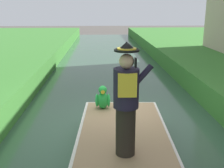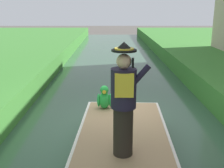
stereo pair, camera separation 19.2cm
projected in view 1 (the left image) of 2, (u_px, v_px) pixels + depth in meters
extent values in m
plane|color=#4C4742|center=(117.00, 127.00, 7.22)|extent=(80.00, 80.00, 0.00)
cube|color=#33513D|center=(117.00, 126.00, 7.21)|extent=(5.37, 48.00, 0.10)
cube|color=silver|center=(124.00, 153.00, 5.21)|extent=(1.98, 4.28, 0.56)
cube|color=#997A56|center=(124.00, 138.00, 5.12)|extent=(1.83, 3.93, 0.05)
cylinder|color=black|center=(126.00, 131.00, 4.44)|extent=(0.32, 0.32, 0.82)
cylinder|color=black|center=(126.00, 88.00, 4.25)|extent=(0.40, 0.40, 0.62)
cube|color=gold|center=(127.00, 85.00, 4.04)|extent=(0.28, 0.06, 0.36)
sphere|color=#DBA884|center=(127.00, 61.00, 4.13)|extent=(0.23, 0.23, 0.23)
cylinder|color=black|center=(127.00, 50.00, 4.09)|extent=(0.38, 0.38, 0.03)
cone|color=black|center=(127.00, 46.00, 4.07)|extent=(0.26, 0.26, 0.12)
cylinder|color=gold|center=(127.00, 49.00, 4.08)|extent=(0.29, 0.29, 0.02)
cylinder|color=black|center=(141.00, 77.00, 4.17)|extent=(0.38, 0.09, 0.43)
cube|color=black|center=(136.00, 63.00, 4.08)|extent=(0.03, 0.08, 0.15)
ellipsoid|color=green|center=(103.00, 100.00, 6.53)|extent=(0.26, 0.32, 0.40)
sphere|color=green|center=(103.00, 90.00, 6.42)|extent=(0.20, 0.20, 0.20)
cone|color=yellow|center=(103.00, 92.00, 6.33)|extent=(0.09, 0.09, 0.09)
ellipsoid|color=green|center=(97.00, 100.00, 6.53)|extent=(0.08, 0.20, 0.32)
ellipsoid|color=green|center=(109.00, 100.00, 6.54)|extent=(0.08, 0.20, 0.32)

